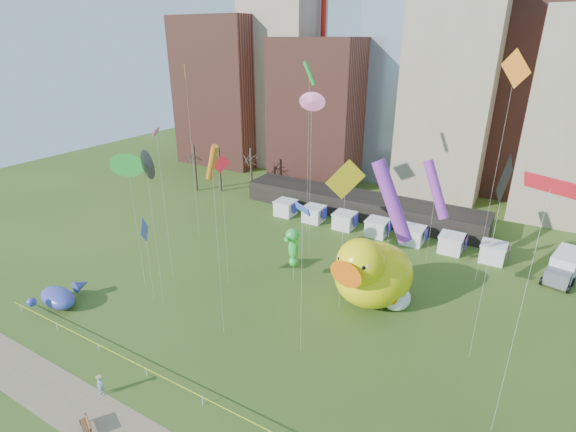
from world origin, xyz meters
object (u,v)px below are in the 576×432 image
Objects in this scene: small_duck at (396,297)px; seahorse_purple at (355,261)px; seahorse_green at (293,244)px; whale_inflatable at (59,297)px; woman at (100,386)px; box_truck at (565,266)px; park_bench at (87,425)px; big_duck at (371,272)px.

seahorse_purple reaches higher than small_duck.
seahorse_green reaches higher than whale_inflatable.
box_truck is at bearing 42.80° from woman.
small_duck is 2.25× the size of park_bench.
big_duck is 32.45m from whale_inflatable.
small_duck is 21.93m from box_truck.
woman is at bearing -110.76° from big_duck.
big_duck is 2.85× the size of small_duck.
small_duck is at bearing 84.81° from park_bench.
seahorse_purple is 25.48m from box_truck.
box_truck is (14.91, 16.08, 0.13)m from small_duck.
park_bench is at bearing -63.37° from woman.
park_bench is 0.24× the size of box_truck.
box_truck is (45.34, 33.03, 0.54)m from whale_inflatable.
whale_inflatable is (-30.43, -16.95, -0.40)m from small_duck.
big_duck is 1.89× the size of seahorse_purple.
seahorse_purple is at bearing 54.54° from woman.
seahorse_purple reaches higher than park_bench.
woman is (-4.37, -22.57, -3.72)m from seahorse_green.
seahorse_green is 25.13m from whale_inflatable.
seahorse_green is at bearing 70.42° from woman.
box_truck is 49.96m from woman.
seahorse_green is (-11.87, -0.40, 3.20)m from small_duck.
park_bench is (-11.61, -25.36, -3.27)m from big_duck.
big_duck is at bearing 50.49° from woman.
box_truck reaches higher than park_bench.
small_duck is at bearing 35.86° from whale_inflatable.
small_duck is 28.14m from woman.
park_bench is at bearing -85.51° from seahorse_green.
seahorse_purple is at bearing 40.00° from whale_inflatable.
big_duck is 3.60m from small_duck.
box_truck is at bearing 32.84° from seahorse_purple.
whale_inflatable is (-18.56, -16.55, -3.60)m from seahorse_green.
park_bench is at bearing -112.54° from box_truck.
park_bench is at bearing -117.33° from seahorse_purple.
park_bench is 1.03× the size of woman.
seahorse_green is at bearing -169.47° from big_duck.
seahorse_purple reaches higher than woman.
small_duck is 0.66× the size of seahorse_purple.
seahorse_purple is 0.81× the size of box_truck.
whale_inflatable is at bearing -131.50° from box_truck.
woman is at bearing -124.15° from small_duck.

